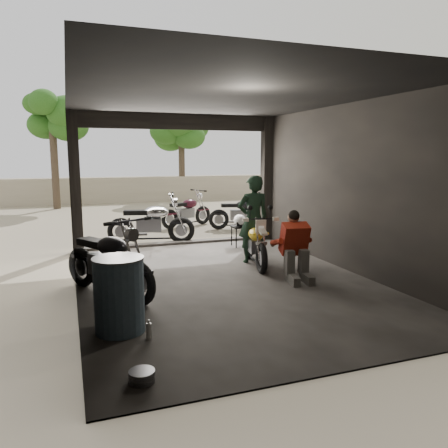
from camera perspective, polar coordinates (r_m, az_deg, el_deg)
ground at (r=7.81m, az=0.10°, el=-7.61°), size 80.00×80.00×0.00m
garage at (r=8.06m, az=-1.22°, el=2.19°), size 7.00×7.13×3.20m
boundary_wall at (r=21.26m, az=-12.84°, el=4.36°), size 18.00×0.30×1.20m
tree_left at (r=19.63m, az=-21.61°, el=13.50°), size 2.20×2.20×5.60m
tree_right at (r=21.75m, az=-5.61°, el=12.44°), size 2.20×2.20×5.00m
main_bike at (r=8.83m, az=4.01°, el=-2.11°), size 0.95×1.70×1.07m
left_bike at (r=7.19m, az=-14.97°, el=-4.07°), size 1.65×2.04×1.29m
outside_bike_a at (r=11.13m, az=-9.50°, el=0.65°), size 2.03×1.19×1.29m
outside_bike_b at (r=13.74m, az=-4.88°, el=2.01°), size 1.82×1.33×1.14m
outside_bike_c at (r=13.25m, az=2.25°, el=1.81°), size 1.83×1.07×1.16m
rider at (r=9.03m, az=3.84°, el=0.58°), size 0.69×0.47×1.83m
mechanic at (r=7.83m, az=9.49°, el=-3.11°), size 0.74×0.92×1.22m
stool at (r=10.67m, az=2.09°, el=-0.66°), size 0.37×0.37×0.52m
helmet at (r=10.61m, az=2.06°, el=0.48°), size 0.31×0.32×0.29m
oil_drum at (r=5.70m, az=-13.51°, el=-9.11°), size 0.74×0.74×0.97m
sign_post at (r=12.15m, az=8.06°, el=5.40°), size 0.74×0.08×2.23m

